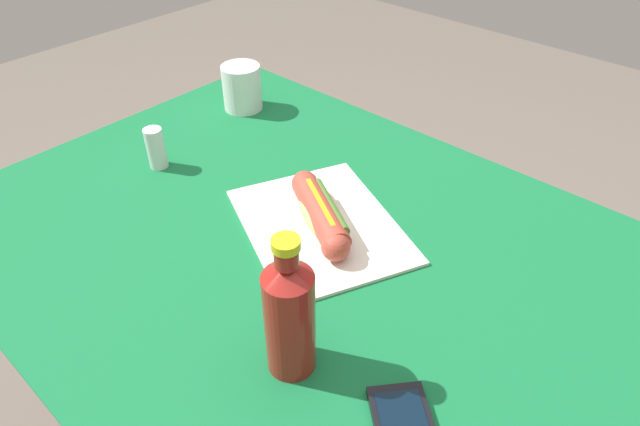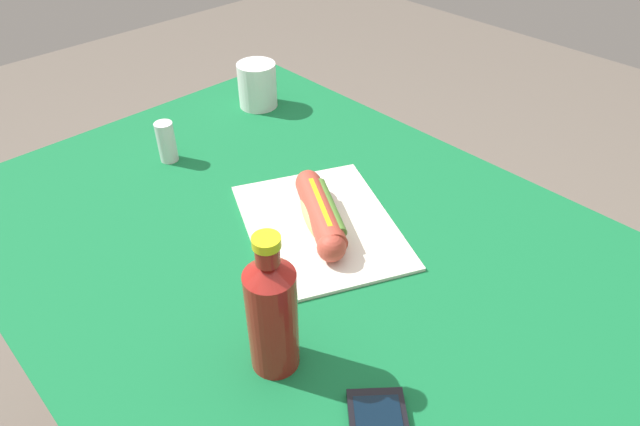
{
  "view_description": "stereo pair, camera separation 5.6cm",
  "coord_description": "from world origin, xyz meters",
  "px_view_note": "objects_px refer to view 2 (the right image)",
  "views": [
    {
      "loc": [
        0.5,
        -0.49,
        1.33
      ],
      "look_at": [
        0.01,
        0.05,
        0.76
      ],
      "focal_mm": 30.97,
      "sensor_mm": 36.0,
      "label": 1
    },
    {
      "loc": [
        0.54,
        -0.45,
        1.33
      ],
      "look_at": [
        0.01,
        0.05,
        0.76
      ],
      "focal_mm": 30.97,
      "sensor_mm": 36.0,
      "label": 2
    }
  ],
  "objects_px": {
    "hot_dog": "(321,213)",
    "salt_shaker": "(166,142)",
    "drinking_cup": "(257,85)",
    "soda_bottle": "(272,313)"
  },
  "relations": [
    {
      "from": "hot_dog",
      "to": "salt_shaker",
      "type": "xyz_separation_m",
      "value": [
        -0.36,
        -0.07,
        0.01
      ]
    },
    {
      "from": "drinking_cup",
      "to": "salt_shaker",
      "type": "relative_size",
      "value": 1.24
    },
    {
      "from": "soda_bottle",
      "to": "salt_shaker",
      "type": "relative_size",
      "value": 2.59
    },
    {
      "from": "hot_dog",
      "to": "drinking_cup",
      "type": "bearing_deg",
      "value": 154.4
    },
    {
      "from": "drinking_cup",
      "to": "hot_dog",
      "type": "bearing_deg",
      "value": -25.6
    },
    {
      "from": "hot_dog",
      "to": "soda_bottle",
      "type": "height_order",
      "value": "soda_bottle"
    },
    {
      "from": "hot_dog",
      "to": "drinking_cup",
      "type": "relative_size",
      "value": 1.95
    },
    {
      "from": "soda_bottle",
      "to": "hot_dog",
      "type": "bearing_deg",
      "value": 124.33
    },
    {
      "from": "drinking_cup",
      "to": "salt_shaker",
      "type": "distance_m",
      "value": 0.28
    },
    {
      "from": "drinking_cup",
      "to": "salt_shaker",
      "type": "xyz_separation_m",
      "value": [
        0.06,
        -0.28,
        -0.01
      ]
    }
  ]
}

